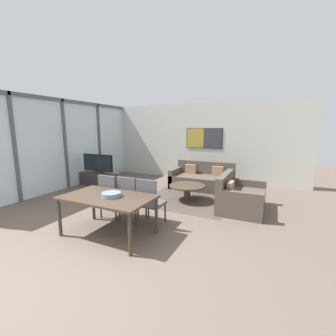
# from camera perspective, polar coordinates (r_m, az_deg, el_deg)

# --- Properties ---
(ground_plane) EXTENTS (24.00, 24.00, 0.00)m
(ground_plane) POSITION_cam_1_polar(r_m,az_deg,el_deg) (3.79, -26.24, -21.17)
(ground_plane) COLOR brown
(wall_back) EXTENTS (7.66, 0.09, 2.80)m
(wall_back) POSITION_cam_1_polar(r_m,az_deg,el_deg) (8.49, 7.29, 6.57)
(wall_back) COLOR silver
(wall_back) RESTS_ON ground_plane
(window_wall_left) EXTENTS (0.07, 6.11, 2.80)m
(window_wall_left) POSITION_cam_1_polar(r_m,az_deg,el_deg) (7.80, -24.83, 6.39)
(window_wall_left) COLOR silver
(window_wall_left) RESTS_ON ground_plane
(area_rug) EXTENTS (2.23, 1.93, 0.01)m
(area_rug) POSITION_cam_1_polar(r_m,az_deg,el_deg) (6.11, 4.85, -8.12)
(area_rug) COLOR #473D38
(area_rug) RESTS_ON ground_plane
(tv_console) EXTENTS (1.33, 0.41, 0.43)m
(tv_console) POSITION_cam_1_polar(r_m,az_deg,el_deg) (7.89, -17.20, -2.78)
(tv_console) COLOR #423326
(tv_console) RESTS_ON ground_plane
(television) EXTENTS (1.21, 0.20, 0.63)m
(television) POSITION_cam_1_polar(r_m,az_deg,el_deg) (7.79, -17.40, 1.04)
(television) COLOR #2D2D33
(television) RESTS_ON tv_console
(sofa_main) EXTENTS (1.91, 0.98, 0.84)m
(sofa_main) POSITION_cam_1_polar(r_m,az_deg,el_deg) (7.31, 8.73, -2.98)
(sofa_main) COLOR #51473D
(sofa_main) RESTS_ON ground_plane
(sofa_side) EXTENTS (0.98, 1.41, 0.84)m
(sofa_side) POSITION_cam_1_polar(r_m,az_deg,el_deg) (5.63, 17.42, -7.27)
(sofa_side) COLOR #51473D
(sofa_side) RESTS_ON ground_plane
(coffee_table) EXTENTS (0.95, 0.95, 0.42)m
(coffee_table) POSITION_cam_1_polar(r_m,az_deg,el_deg) (6.02, 4.89, -5.31)
(coffee_table) COLOR #423326
(coffee_table) RESTS_ON ground_plane
(dining_table) EXTENTS (1.62, 0.95, 0.72)m
(dining_table) POSITION_cam_1_polar(r_m,az_deg,el_deg) (4.15, -15.06, -7.84)
(dining_table) COLOR #423326
(dining_table) RESTS_ON ground_plane
(dining_chair_left) EXTENTS (0.46, 0.46, 0.95)m
(dining_chair_left) POSITION_cam_1_polar(r_m,az_deg,el_deg) (4.95, -14.24, -6.53)
(dining_chair_left) COLOR #4C4C51
(dining_chair_left) RESTS_ON ground_plane
(dining_chair_centre) EXTENTS (0.46, 0.46, 0.95)m
(dining_chair_centre) POSITION_cam_1_polar(r_m,az_deg,el_deg) (4.71, -9.57, -7.23)
(dining_chair_centre) COLOR #4C4C51
(dining_chair_centre) RESTS_ON ground_plane
(dining_chair_right) EXTENTS (0.46, 0.46, 0.95)m
(dining_chair_right) POSITION_cam_1_polar(r_m,az_deg,el_deg) (4.46, -4.70, -8.09)
(dining_chair_right) COLOR #4C4C51
(dining_chair_right) RESTS_ON ground_plane
(fruit_bowl) EXTENTS (0.34, 0.34, 0.08)m
(fruit_bowl) POSITION_cam_1_polar(r_m,az_deg,el_deg) (4.06, -14.21, -6.51)
(fruit_bowl) COLOR slate
(fruit_bowl) RESTS_ON dining_table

